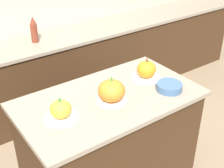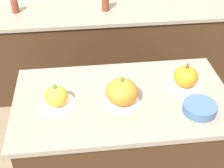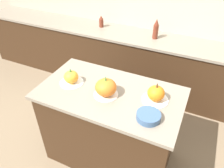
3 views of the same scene
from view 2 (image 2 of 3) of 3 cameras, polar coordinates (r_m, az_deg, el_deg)
name	(u,v)px [view 2 (image 2 of 3)]	position (r m, az deg, el deg)	size (l,w,h in m)	color
kitchen_island	(122,148)	(2.30, 1.76, -11.66)	(1.37, 0.78, 0.96)	#382314
back_counter	(103,51)	(3.40, -1.58, 6.13)	(6.00, 0.60, 0.92)	#382314
pumpkin_cake_left	(56,97)	(1.90, -10.19, -2.40)	(0.23, 0.23, 0.17)	white
pumpkin_cake_center	(122,92)	(1.88, 1.78, -1.56)	(0.23, 0.23, 0.21)	white
pumpkin_cake_right	(186,78)	(2.07, 13.30, 1.13)	(0.24, 0.24, 0.19)	white
bottle_short	(15,4)	(3.27, -17.39, 13.79)	(0.07, 0.07, 0.18)	maroon
mixing_bowl	(200,108)	(1.92, 15.75, -4.23)	(0.20, 0.20, 0.06)	#3D5B84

